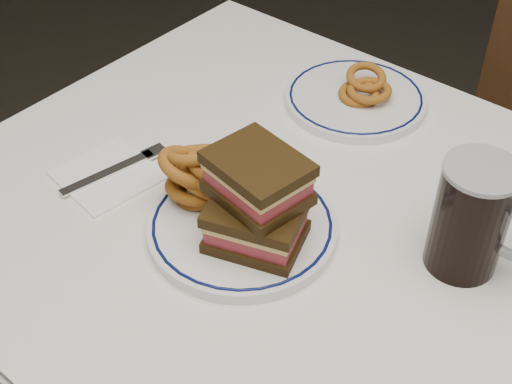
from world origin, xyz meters
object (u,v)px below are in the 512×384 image
Objects in this scene: beer_mug at (473,218)px; reuben_sandwich at (257,201)px; main_plate at (242,226)px; far_plate at (355,98)px.

reuben_sandwich is at bearing -147.03° from beer_mug.
beer_mug is (0.26, 0.14, 0.07)m from main_plate.
reuben_sandwich is 0.38m from far_plate.
main_plate is at bearing 167.89° from reuben_sandwich.
main_plate is 1.63× the size of beer_mug.
beer_mug is at bearing 32.97° from reuben_sandwich.
main_plate is 1.10× the size of far_plate.
beer_mug is 0.39m from far_plate.
main_plate is 0.30m from beer_mug.
main_plate is 1.73× the size of reuben_sandwich.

